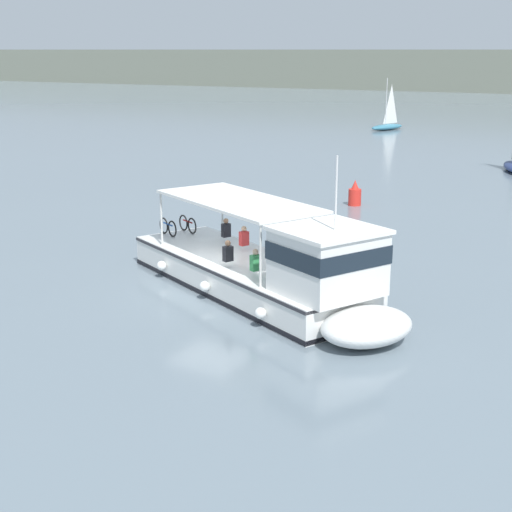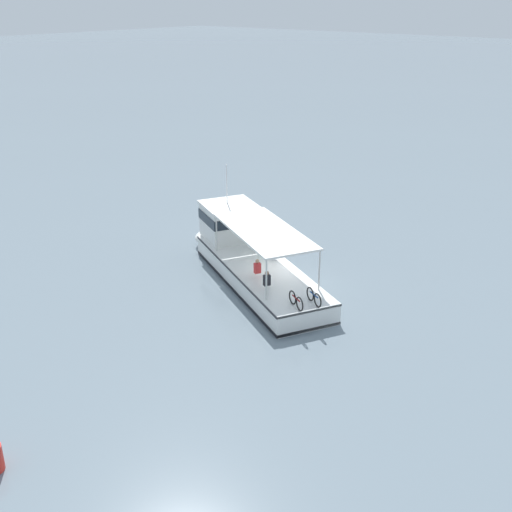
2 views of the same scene
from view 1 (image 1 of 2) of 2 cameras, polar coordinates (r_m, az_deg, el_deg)
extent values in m
plane|color=slate|center=(26.79, -3.51, -2.72)|extent=(400.00, 400.00, 0.00)
cube|color=white|center=(26.76, -0.73, -1.48)|extent=(11.07, 7.77, 1.10)
ellipsoid|color=white|center=(22.16, 8.32, -5.26)|extent=(3.30, 3.62, 1.01)
cube|color=black|center=(26.89, -0.73, -2.40)|extent=(11.09, 7.81, 0.16)
cube|color=#2D2D33|center=(26.62, -0.74, -0.51)|extent=(11.10, 7.82, 0.10)
cube|color=white|center=(22.97, 5.42, -0.49)|extent=(3.55, 3.61, 1.90)
cube|color=#19232D|center=(22.88, 5.44, 0.32)|extent=(3.62, 3.68, 0.56)
cube|color=white|center=(22.72, 5.48, 1.97)|extent=(3.77, 3.82, 0.12)
cube|color=white|center=(26.49, -1.30, 4.15)|extent=(7.31, 5.67, 0.10)
cylinder|color=silver|center=(24.98, 5.45, 0.93)|extent=(0.08, 0.08, 2.00)
cylinder|color=silver|center=(23.37, 0.34, -0.01)|extent=(0.08, 0.08, 2.00)
cylinder|color=silver|center=(30.10, -2.55, 3.45)|extent=(0.08, 0.08, 2.00)
cylinder|color=silver|center=(28.78, -7.13, 2.79)|extent=(0.08, 0.08, 2.00)
cylinder|color=silver|center=(22.25, 6.05, 4.73)|extent=(0.06, 0.06, 2.20)
sphere|color=white|center=(23.15, 0.34, -4.32)|extent=(0.36, 0.36, 0.36)
sphere|color=white|center=(25.78, -3.89, -2.29)|extent=(0.36, 0.36, 0.36)
sphere|color=white|center=(28.38, -7.12, -0.73)|extent=(0.36, 0.36, 0.36)
torus|color=black|center=(30.50, -4.83, 2.27)|extent=(0.61, 0.35, 0.66)
torus|color=black|center=(31.09, -5.48, 2.51)|extent=(0.61, 0.35, 0.66)
cylinder|color=maroon|center=(30.77, -5.17, 2.61)|extent=(0.65, 0.37, 0.06)
torus|color=black|center=(30.07, -6.32, 2.05)|extent=(0.61, 0.35, 0.66)
torus|color=black|center=(30.68, -6.95, 2.29)|extent=(0.61, 0.35, 0.66)
cylinder|color=#1E478C|center=(30.35, -6.64, 2.39)|extent=(0.65, 0.37, 0.06)
cube|color=black|center=(29.10, -2.27, 1.95)|extent=(0.34, 0.39, 0.52)
sphere|color=#9E7051|center=(29.02, -2.28, 2.66)|extent=(0.20, 0.20, 0.20)
cube|color=red|center=(27.82, -0.91, 1.33)|extent=(0.34, 0.39, 0.52)
sphere|color=tan|center=(27.73, -0.91, 2.07)|extent=(0.20, 0.20, 0.20)
cube|color=black|center=(25.75, -2.13, 0.18)|extent=(0.34, 0.39, 0.52)
sphere|color=#9E7051|center=(25.66, -2.13, 0.98)|extent=(0.20, 0.20, 0.20)
cube|color=#338C4C|center=(24.63, -0.04, -0.52)|extent=(0.34, 0.39, 0.52)
sphere|color=beige|center=(24.53, -0.04, 0.32)|extent=(0.20, 0.20, 0.20)
ellipsoid|color=teal|center=(82.99, 9.83, 9.54)|extent=(2.95, 4.99, 0.60)
cylinder|color=silver|center=(82.54, 9.78, 11.40)|extent=(0.08, 0.08, 4.80)
pyramid|color=white|center=(83.25, 10.13, 11.20)|extent=(0.63, 1.62, 4.08)
cylinder|color=red|center=(41.94, 7.44, 4.41)|extent=(0.70, 0.70, 0.90)
cone|color=red|center=(41.82, 7.47, 5.35)|extent=(0.42, 0.42, 0.50)
camera|label=2|loc=(55.45, -6.57, 21.19)|focal=44.22mm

